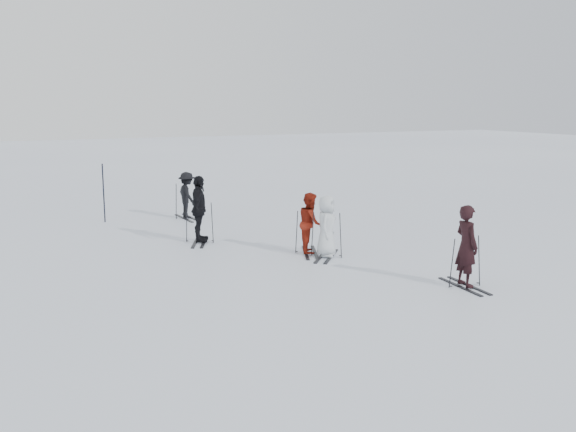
# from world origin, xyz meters

# --- Properties ---
(ground) EXTENTS (120.00, 120.00, 0.00)m
(ground) POSITION_xyz_m (0.00, 0.00, 0.00)
(ground) COLOR silver
(ground) RESTS_ON ground
(skier_near_dark) EXTENTS (0.50, 0.72, 1.88)m
(skier_near_dark) POSITION_xyz_m (2.11, -4.04, 0.94)
(skier_near_dark) COLOR black
(skier_near_dark) RESTS_ON ground
(skier_red) EXTENTS (0.90, 1.00, 1.69)m
(skier_red) POSITION_xyz_m (0.42, 0.43, 0.84)
(skier_red) COLOR maroon
(skier_red) RESTS_ON ground
(skier_grey) EXTENTS (0.93, 0.96, 1.66)m
(skier_grey) POSITION_xyz_m (0.63, -0.13, 0.83)
(skier_grey) COLOR silver
(skier_grey) RESTS_ON ground
(skier_uphill_left) EXTENTS (0.91, 1.27, 2.00)m
(skier_uphill_left) POSITION_xyz_m (-1.96, 3.10, 1.00)
(skier_uphill_left) COLOR black
(skier_uphill_left) RESTS_ON ground
(skier_uphill_far) EXTENTS (0.68, 1.11, 1.67)m
(skier_uphill_far) POSITION_xyz_m (-1.12, 7.17, 0.83)
(skier_uphill_far) COLOR black
(skier_uphill_far) RESTS_ON ground
(skis_near_dark) EXTENTS (1.72, 1.01, 1.21)m
(skis_near_dark) POSITION_xyz_m (2.11, -4.04, 0.60)
(skis_near_dark) COLOR black
(skis_near_dark) RESTS_ON ground
(skis_red) EXTENTS (1.94, 1.50, 1.26)m
(skis_red) POSITION_xyz_m (0.42, 0.43, 0.63)
(skis_red) COLOR black
(skis_red) RESTS_ON ground
(skis_grey) EXTENTS (1.93, 1.83, 1.27)m
(skis_grey) POSITION_xyz_m (0.63, -0.13, 0.64)
(skis_grey) COLOR black
(skis_grey) RESTS_ON ground
(skis_uphill_left) EXTENTS (1.94, 1.52, 1.25)m
(skis_uphill_left) POSITION_xyz_m (-1.96, 3.10, 0.63)
(skis_uphill_left) COLOR black
(skis_uphill_left) RESTS_ON ground
(skis_uphill_far) EXTENTS (1.91, 1.09, 1.36)m
(skis_uphill_far) POSITION_xyz_m (-1.12, 7.17, 0.68)
(skis_uphill_far) COLOR black
(skis_uphill_far) RESTS_ON ground
(piste_marker) EXTENTS (0.06, 0.06, 2.06)m
(piste_marker) POSITION_xyz_m (-3.97, 7.76, 1.03)
(piste_marker) COLOR black
(piste_marker) RESTS_ON ground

